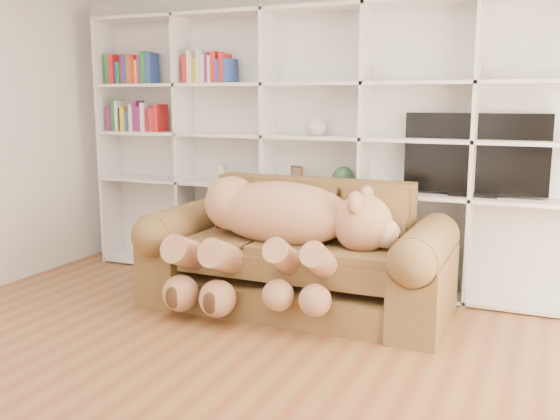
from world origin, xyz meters
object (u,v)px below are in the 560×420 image
at_px(sofa, 297,261).
at_px(teddy_bear, 277,227).
at_px(gift_box, 405,322).
at_px(tv, 476,155).

bearing_deg(sofa, teddy_bear, -112.71).
xyz_separation_m(sofa, gift_box, (0.92, -0.29, -0.27)).
relative_size(teddy_bear, gift_box, 6.28).
height_order(sofa, tv, tv).
bearing_deg(teddy_bear, gift_box, -7.10).
height_order(sofa, teddy_bear, teddy_bear).
height_order(gift_box, tv, tv).
distance_m(sofa, gift_box, 1.00).
height_order(teddy_bear, tv, tv).
relative_size(teddy_bear, tv, 1.49).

